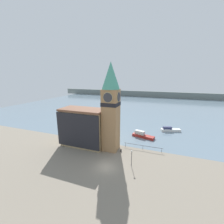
{
  "coord_description": "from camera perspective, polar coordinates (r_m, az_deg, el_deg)",
  "views": [
    {
      "loc": [
        10.61,
        -24.9,
        18.04
      ],
      "look_at": [
        -0.81,
        5.66,
        10.19
      ],
      "focal_mm": 24.0,
      "sensor_mm": 36.0,
      "label": 1
    }
  ],
  "objects": [
    {
      "name": "lamp_post",
      "position": [
        31.81,
        7.49,
        -15.91
      ],
      "size": [
        0.32,
        0.32,
        3.47
      ],
      "color": "black",
      "rests_on": "ground_plane"
    },
    {
      "name": "pier_railing",
      "position": [
        39.29,
        11.7,
        -12.56
      ],
      "size": [
        9.62,
        0.08,
        1.09
      ],
      "color": "#333338",
      "rests_on": "ground_plane"
    },
    {
      "name": "boat_far",
      "position": [
        54.11,
        21.17,
        -6.25
      ],
      "size": [
        6.51,
        3.51,
        1.56
      ],
      "rotation": [
        0.0,
        0.0,
        0.32
      ],
      "color": "silver",
      "rests_on": "water"
    },
    {
      "name": "boat_near",
      "position": [
        46.72,
        11.43,
        -8.59
      ],
      "size": [
        6.86,
        3.46,
        1.85
      ],
      "rotation": [
        0.0,
        0.0,
        -0.26
      ],
      "color": "maroon",
      "rests_on": "water"
    },
    {
      "name": "ground_plane",
      "position": [
        32.52,
        -2.3,
        -20.16
      ],
      "size": [
        160.0,
        160.0,
        0.0
      ],
      "primitive_type": "plane",
      "color": "gray"
    },
    {
      "name": "mooring_bollard_near",
      "position": [
        37.86,
        3.46,
        -14.34
      ],
      "size": [
        0.32,
        0.32,
        0.66
      ],
      "color": "black",
      "rests_on": "ground_plane"
    },
    {
      "name": "pier_building",
      "position": [
        40.11,
        -10.93,
        -5.71
      ],
      "size": [
        11.76,
        5.9,
        9.93
      ],
      "color": "tan",
      "rests_on": "ground_plane"
    },
    {
      "name": "far_shoreline",
      "position": [
        136.61,
        16.01,
        6.48
      ],
      "size": [
        180.0,
        3.0,
        5.0
      ],
      "color": "slate",
      "rests_on": "water"
    },
    {
      "name": "clock_tower",
      "position": [
        35.38,
        -0.44,
        2.53
      ],
      "size": [
        4.17,
        4.17,
        21.22
      ],
      "color": "#9E754C",
      "rests_on": "ground_plane"
    },
    {
      "name": "water",
      "position": [
        97.58,
        13.9,
        2.48
      ],
      "size": [
        160.0,
        120.0,
        0.0
      ],
      "color": "slate",
      "rests_on": "ground_plane"
    }
  ]
}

